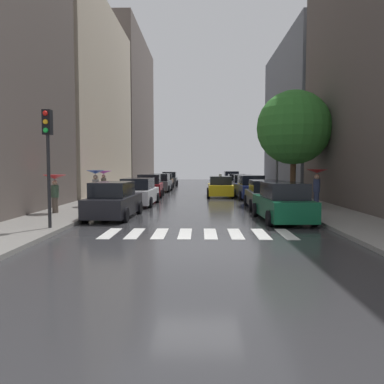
{
  "coord_description": "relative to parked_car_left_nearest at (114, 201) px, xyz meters",
  "views": [
    {
      "loc": [
        0.07,
        -10.83,
        2.41
      ],
      "look_at": [
        -0.44,
        14.23,
        0.73
      ],
      "focal_mm": 35.88,
      "sensor_mm": 36.0,
      "label": 1
    }
  ],
  "objects": [
    {
      "name": "parked_car_right_nearest",
      "position": [
        7.69,
        -0.87,
        0.01
      ],
      "size": [
        2.16,
        4.78,
        1.7
      ],
      "rotation": [
        0.0,
        0.0,
        1.61
      ],
      "color": "#0C4C2D",
      "rests_on": "ground"
    },
    {
      "name": "parked_car_right_sixth",
      "position": [
        7.78,
        28.19,
        0.05
      ],
      "size": [
        2.04,
        4.09,
        1.81
      ],
      "rotation": [
        0.0,
        0.0,
        1.57
      ],
      "color": "navy",
      "rests_on": "ground"
    },
    {
      "name": "pedestrian_foreground",
      "position": [
        -1.95,
        4.04,
        0.84
      ],
      "size": [
        1.02,
        1.02,
        2.03
      ],
      "rotation": [
        0.0,
        0.0,
        1.52
      ],
      "color": "#38513D",
      "rests_on": "sidewalk_left"
    },
    {
      "name": "pedestrian_by_kerb",
      "position": [
        10.34,
        3.02,
        0.95
      ],
      "size": [
        1.15,
        1.15,
        2.1
      ],
      "rotation": [
        0.0,
        0.0,
        0.27
      ],
      "color": "navy",
      "rests_on": "sidewalk_right"
    },
    {
      "name": "pedestrian_near_tree",
      "position": [
        -2.67,
        8.77,
        0.85
      ],
      "size": [
        1.18,
        1.18,
        1.95
      ],
      "rotation": [
        0.0,
        0.0,
        6.0
      ],
      "color": "#38513D",
      "rests_on": "sidewalk_left"
    },
    {
      "name": "building_right_mid",
      "position": [
        14.96,
        21.09,
        6.48
      ],
      "size": [
        6.0,
        17.07,
        14.54
      ],
      "primitive_type": "cube",
      "color": "slate",
      "rests_on": "ground"
    },
    {
      "name": "sidewalk_right",
      "position": [
        10.46,
        17.07,
        -0.71
      ],
      "size": [
        3.0,
        72.0,
        0.15
      ],
      "primitive_type": "cube",
      "color": "gray",
      "rests_on": "ground"
    },
    {
      "name": "parked_car_left_sixth",
      "position": [
        0.19,
        30.69,
        0.01
      ],
      "size": [
        2.14,
        4.46,
        1.7
      ],
      "rotation": [
        0.0,
        0.0,
        1.59
      ],
      "color": "#474C51",
      "rests_on": "ground"
    },
    {
      "name": "parked_car_left_third",
      "position": [
        0.08,
        12.23,
        0.04
      ],
      "size": [
        2.22,
        4.08,
        1.78
      ],
      "rotation": [
        0.0,
        0.0,
        1.61
      ],
      "color": "maroon",
      "rests_on": "ground"
    },
    {
      "name": "parked_car_left_fourth",
      "position": [
        0.24,
        19.02,
        0.01
      ],
      "size": [
        2.14,
        4.51,
        1.71
      ],
      "rotation": [
        0.0,
        0.0,
        1.55
      ],
      "color": "#474C51",
      "rests_on": "ground"
    },
    {
      "name": "parked_car_right_second",
      "position": [
        7.83,
        4.35,
        -0.03
      ],
      "size": [
        2.26,
        4.82,
        1.61
      ],
      "rotation": [
        0.0,
        0.0,
        1.55
      ],
      "color": "#474C51",
      "rests_on": "ground"
    },
    {
      "name": "parked_car_right_fourth",
      "position": [
        7.9,
        16.58,
        -0.01
      ],
      "size": [
        2.22,
        4.74,
        1.66
      ],
      "rotation": [
        0.0,
        0.0,
        1.53
      ],
      "color": "black",
      "rests_on": "ground"
    },
    {
      "name": "building_left_mid",
      "position": [
        -7.04,
        17.66,
        7.59
      ],
      "size": [
        6.0,
        19.3,
        16.75
      ],
      "primitive_type": "cube",
      "color": "#B2A38C",
      "rests_on": "ground"
    },
    {
      "name": "crosswalk_stripes",
      "position": [
        3.96,
        -4.21,
        -0.78
      ],
      "size": [
        6.75,
        2.2,
        0.01
      ],
      "color": "silver",
      "rests_on": "ground"
    },
    {
      "name": "building_left_far",
      "position": [
        -7.04,
        38.74,
        9.63
      ],
      "size": [
        6.0,
        21.58,
        20.84
      ],
      "primitive_type": "cube",
      "color": "#564C47",
      "rests_on": "ground"
    },
    {
      "name": "street_tree_right",
      "position": [
        9.98,
        6.84,
        4.06
      ],
      "size": [
        4.67,
        4.67,
        7.05
      ],
      "color": "#513823",
      "rests_on": "sidewalk_right"
    },
    {
      "name": "traffic_light_left_corner",
      "position": [
        -1.49,
        -3.9,
        2.5
      ],
      "size": [
        0.3,
        0.42,
        4.3
      ],
      "color": "black",
      "rests_on": "sidewalk_left"
    },
    {
      "name": "parked_car_right_third",
      "position": [
        7.8,
        10.91,
        0.03
      ],
      "size": [
        2.2,
        4.63,
        1.75
      ],
      "rotation": [
        0.0,
        0.0,
        1.62
      ],
      "color": "navy",
      "rests_on": "ground"
    },
    {
      "name": "lamp_post_right",
      "position": [
        9.51,
        9.65,
        3.3
      ],
      "size": [
        0.6,
        0.28,
        6.82
      ],
      "color": "#595B60",
      "rests_on": "sidewalk_right"
    },
    {
      "name": "pedestrian_far_side",
      "position": [
        -3.01,
        0.64,
        0.76
      ],
      "size": [
        1.1,
        1.1,
        1.85
      ],
      "rotation": [
        0.0,
        0.0,
        5.36
      ],
      "color": "brown",
      "rests_on": "sidewalk_left"
    },
    {
      "name": "parked_car_left_second",
      "position": [
        0.23,
        5.9,
        -0.0
      ],
      "size": [
        2.2,
        4.83,
        1.68
      ],
      "rotation": [
        0.0,
        0.0,
        1.55
      ],
      "color": "silver",
      "rests_on": "ground"
    },
    {
      "name": "parked_car_right_fifth",
      "position": [
        7.89,
        22.61,
        -0.03
      ],
      "size": [
        2.17,
        4.53,
        1.6
      ],
      "rotation": [
        0.0,
        0.0,
        1.56
      ],
      "color": "black",
      "rests_on": "ground"
    },
    {
      "name": "sidewalk_left",
      "position": [
        -2.54,
        17.07,
        -0.71
      ],
      "size": [
        3.0,
        72.0,
        0.15
      ],
      "primitive_type": "cube",
      "color": "gray",
      "rests_on": "ground"
    },
    {
      "name": "parked_car_left_nearest",
      "position": [
        0.0,
        0.0,
        0.0
      ],
      "size": [
        2.16,
        4.59,
        1.69
      ],
      "rotation": [
        0.0,
        0.0,
        1.53
      ],
      "color": "black",
      "rests_on": "ground"
    },
    {
      "name": "ground_plane",
      "position": [
        3.96,
        17.07,
        -0.81
      ],
      "size": [
        28.0,
        72.0,
        0.04
      ],
      "primitive_type": "cube",
      "color": "#2F2F32"
    },
    {
      "name": "taxi_midroad",
      "position": [
        5.64,
        12.59,
        -0.02
      ],
      "size": [
        2.1,
        4.39,
        1.81
      ],
      "rotation": [
        0.0,
        0.0,
        1.56
      ],
      "color": "yellow",
      "rests_on": "ground"
    },
    {
      "name": "parked_car_left_fifth",
      "position": [
        0.1,
        25.2,
        -0.04
      ],
      "size": [
        2.13,
        4.65,
        1.59
      ],
      "rotation": [
        0.0,
        0.0,
        1.61
      ],
      "color": "brown",
      "rests_on": "ground"
    }
  ]
}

